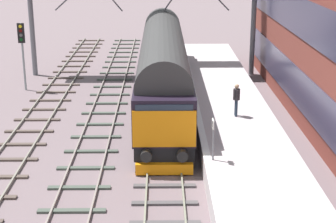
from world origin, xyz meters
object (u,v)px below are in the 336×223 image
(waiting_passenger, at_px, (236,97))
(platform_number_sign, at_px, (213,133))
(diesel_locomotive, at_px, (163,65))
(signal_post_near, at_px, (22,47))

(waiting_passenger, bearing_deg, platform_number_sign, 163.07)
(diesel_locomotive, xyz_separation_m, waiting_passenger, (3.63, -5.12, -0.50))
(diesel_locomotive, height_order, platform_number_sign, diesel_locomotive)
(platform_number_sign, height_order, waiting_passenger, platform_number_sign)
(platform_number_sign, bearing_deg, waiting_passenger, 73.39)
(platform_number_sign, relative_size, waiting_passenger, 1.04)
(signal_post_near, bearing_deg, platform_number_sign, -52.58)
(signal_post_near, height_order, waiting_passenger, signal_post_near)
(waiting_passenger, bearing_deg, signal_post_near, 55.26)
(platform_number_sign, bearing_deg, signal_post_near, 127.42)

